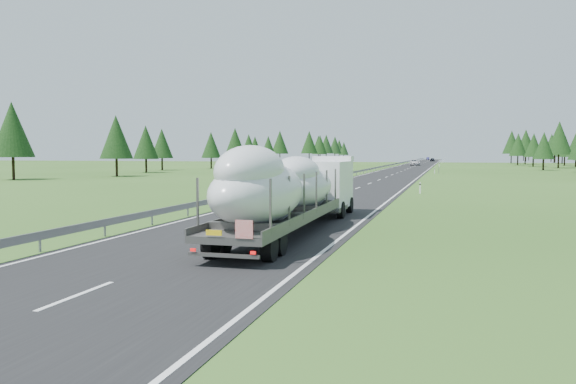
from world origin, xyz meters
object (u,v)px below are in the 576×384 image
(distant_car_dark, at_px, (432,160))
(highway_sign, at_px, (439,163))
(distant_van, at_px, (415,162))
(distant_car_blue, at_px, (428,159))
(boat_truck, at_px, (291,187))

(distant_car_dark, bearing_deg, highway_sign, -85.82)
(highway_sign, bearing_deg, distant_van, 96.97)
(distant_van, relative_size, distant_car_dark, 1.43)
(highway_sign, relative_size, distant_car_blue, 0.61)
(highway_sign, bearing_deg, distant_car_dark, 92.07)
(distant_van, bearing_deg, distant_car_blue, 87.23)
(highway_sign, bearing_deg, distant_car_blue, 92.61)
(boat_truck, distance_m, distant_car_blue, 270.94)
(highway_sign, xyz_separation_m, boat_truck, (-5.03, -76.77, 0.26))
(highway_sign, xyz_separation_m, distant_van, (-7.72, 63.19, -0.94))
(boat_truck, distance_m, distant_car_dark, 219.38)
(boat_truck, height_order, distant_car_blue, boat_truck)
(distant_car_dark, relative_size, distant_car_blue, 1.02)
(highway_sign, distance_m, distant_car_blue, 194.35)
(distant_car_dark, bearing_deg, distant_van, -89.74)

